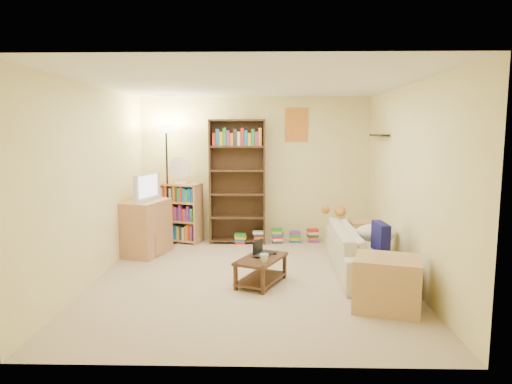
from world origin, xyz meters
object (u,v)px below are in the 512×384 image
coffee_table (261,268)px  desk_fan (180,170)px  sofa (365,249)px  mug (264,258)px  floor_lamp (166,149)px  tv_stand (144,227)px  television (143,187)px  laptop (266,255)px  side_table (363,237)px  tall_bookshelf (237,178)px  end_cabinet (387,283)px  short_bookshelf (178,213)px  tabby_cat (337,211)px

coffee_table → desk_fan: desk_fan is taller
sofa → coffee_table: 1.52m
mug → floor_lamp: floor_lamp is taller
tv_stand → television: bearing=-164.2°
mug → floor_lamp: (-1.66, 2.30, 1.22)m
sofa → mug: (-1.37, -0.76, 0.09)m
laptop → sofa: bearing=-33.0°
mug → television: (-1.88, 1.58, 0.66)m
coffee_table → desk_fan: bearing=147.6°
tv_stand → side_table: (3.42, 0.09, -0.16)m
tall_bookshelf → coffee_table: bearing=-79.1°
tv_stand → side_table: tv_stand is taller
coffee_table → side_table: (1.58, 1.47, 0.06)m
laptop → tv_stand: size_ratio=0.48×
laptop → desk_fan: bearing=72.8°
coffee_table → floor_lamp: 3.00m
television → tall_bookshelf: tall_bookshelf is taller
laptop → tv_stand: bearing=93.1°
coffee_table → floor_lamp: bearing=152.1°
sofa → laptop: sofa is taller
side_table → end_cabinet: (-0.22, -2.26, 0.02)m
short_bookshelf → side_table: 3.14m
laptop → tall_bookshelf: bearing=50.7°
side_table → mug: bearing=-132.7°
coffee_table → mug: (0.04, -0.20, 0.19)m
tall_bookshelf → side_table: tall_bookshelf is taller
tv_stand → television: (-0.00, 0.00, 0.63)m
coffee_table → tall_bookshelf: size_ratio=0.42×
television → side_table: television is taller
desk_fan → side_table: desk_fan is taller
tabby_cat → side_table: bearing=13.4°
end_cabinet → mug: bearing=156.2°
coffee_table → short_bookshelf: size_ratio=0.86×
tv_stand → side_table: bearing=17.4°
sofa → coffee_table: bearing=112.6°
tabby_cat → mug: 1.95m
mug → desk_fan: bearing=121.6°
laptop → side_table: side_table is taller
tall_bookshelf → desk_fan: tall_bookshelf is taller
tabby_cat → short_bookshelf: bearing=162.5°
mug → short_bookshelf: (-1.50, 2.40, 0.12)m
laptop → side_table: 2.07m
tabby_cat → television: television is taller
floor_lamp → tv_stand: bearing=-107.0°
tall_bookshelf → floor_lamp: (-1.19, -0.07, 0.50)m
sofa → side_table: 0.93m
side_table → end_cabinet: end_cabinet is taller
sofa → coffee_table: size_ratio=2.42×
desk_fan → end_cabinet: size_ratio=0.67×
tv_stand → side_table: size_ratio=1.60×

